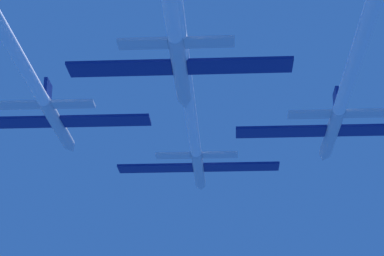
# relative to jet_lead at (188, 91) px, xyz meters

# --- Properties ---
(jet_lead) EXTENTS (16.18, 61.10, 2.68)m
(jet_lead) POSITION_rel_jet_lead_xyz_m (0.00, 0.00, 0.00)
(jet_lead) COLOR silver
(jet_right_wing) EXTENTS (16.18, 60.15, 2.68)m
(jet_right_wing) POSITION_rel_jet_lead_xyz_m (11.83, -12.14, -1.21)
(jet_right_wing) COLOR silver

